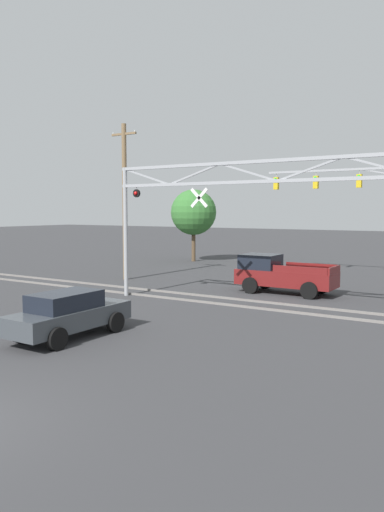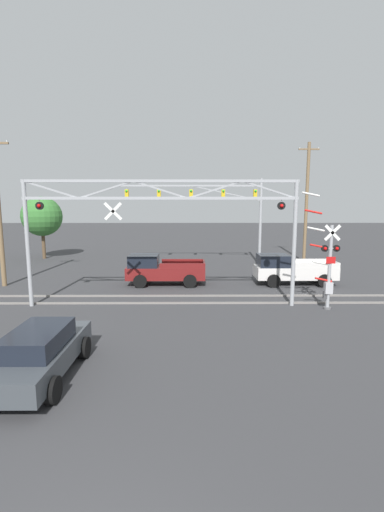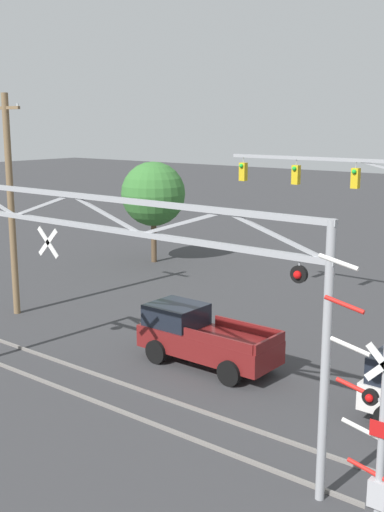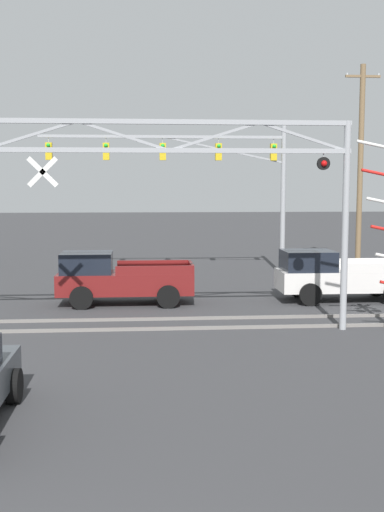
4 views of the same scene
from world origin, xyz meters
name	(u,v)px [view 3 (image 3 of 4)]	position (x,y,z in m)	size (l,w,h in m)	color
rail_track_near	(118,410)	(0.00, 13.99, 0.05)	(80.00, 0.08, 0.10)	gray
rail_track_far	(152,394)	(0.00, 15.42, 0.05)	(80.00, 0.08, 0.10)	gray
crossing_gantry	(106,258)	(-0.02, 13.70, 4.54)	(13.26, 0.26, 6.21)	#9EA0A5
crossing_signal_mast	(376,444)	(7.97, 13.08, 2.06)	(1.93, 0.35, 5.62)	#9EA0A5
pickup_truck_lead	(201,337)	(-0.40, 18.40, 0.95)	(4.91, 2.07, 1.91)	maroon
utility_pole_left	(11,203)	(-10.23, 18.09, 4.77)	(1.80, 0.28, 9.24)	brown
background_tree_beyond_span	(153,194)	(-12.51, 29.46, 3.99)	(3.71, 3.71, 5.86)	brown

